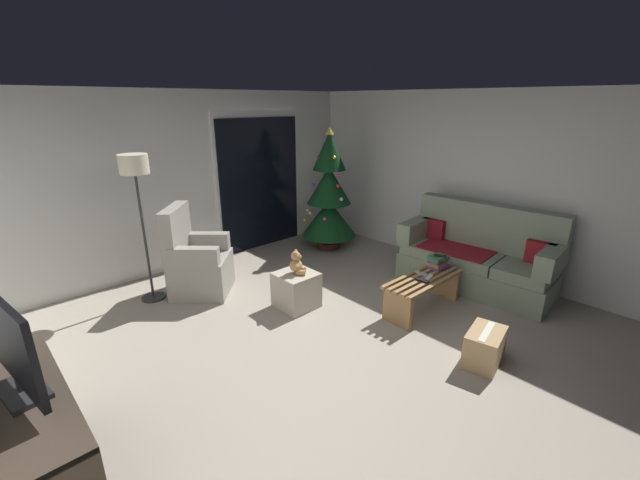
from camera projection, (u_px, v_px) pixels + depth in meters
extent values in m
plane|color=#9E9384|center=(338.00, 344.00, 4.11)|extent=(7.00, 7.00, 0.00)
cube|color=silver|center=(188.00, 181.00, 5.82)|extent=(5.72, 0.12, 2.50)
cube|color=silver|center=(485.00, 185.00, 5.55)|extent=(0.12, 6.00, 2.50)
cube|color=silver|center=(260.00, 181.00, 6.58)|extent=(1.60, 0.02, 2.20)
cube|color=black|center=(260.00, 184.00, 6.59)|extent=(1.50, 0.02, 2.10)
cube|color=gray|center=(473.00, 275.00, 5.32)|extent=(0.90, 1.95, 0.34)
cube|color=gray|center=(525.00, 272.00, 4.83)|extent=(0.72, 0.65, 0.14)
cube|color=gray|center=(475.00, 259.00, 5.22)|extent=(0.72, 0.65, 0.14)
cube|color=gray|center=(431.00, 247.00, 5.62)|extent=(0.72, 0.65, 0.14)
cube|color=gray|center=(488.00, 226.00, 5.33)|extent=(0.34, 1.91, 0.60)
cube|color=gray|center=(552.00, 260.00, 4.61)|extent=(0.77, 0.25, 0.28)
cube|color=gray|center=(417.00, 229.00, 5.73)|extent=(0.77, 0.25, 0.28)
cube|color=maroon|center=(456.00, 249.00, 5.35)|extent=(0.66, 0.94, 0.02)
cube|color=maroon|center=(540.00, 253.00, 4.83)|extent=(0.14, 0.33, 0.28)
cube|color=maroon|center=(434.00, 229.00, 5.73)|extent=(0.14, 0.33, 0.28)
cube|color=#9E7547|center=(438.00, 284.00, 4.55)|extent=(1.10, 0.05, 0.04)
cube|color=#9E7547|center=(431.00, 281.00, 4.61)|extent=(1.10, 0.05, 0.04)
cube|color=#9E7547|center=(424.00, 279.00, 4.67)|extent=(1.10, 0.05, 0.04)
cube|color=#9E7547|center=(418.00, 276.00, 4.73)|extent=(1.10, 0.05, 0.04)
cube|color=#9E7547|center=(411.00, 274.00, 4.79)|extent=(1.10, 0.05, 0.04)
cube|color=#9E7547|center=(397.00, 309.00, 4.42)|extent=(0.05, 0.36, 0.38)
cube|color=#9E7547|center=(445.00, 283.00, 5.05)|extent=(0.05, 0.36, 0.38)
cube|color=silver|center=(429.00, 277.00, 4.63)|extent=(0.16, 0.08, 0.02)
cube|color=black|center=(422.00, 280.00, 4.55)|extent=(0.06, 0.16, 0.02)
cube|color=#ADADB2|center=(422.00, 274.00, 4.74)|extent=(0.05, 0.16, 0.02)
cube|color=#6B3D7A|center=(439.00, 266.00, 4.92)|extent=(0.26, 0.19, 0.03)
cube|color=#B79333|center=(437.00, 264.00, 4.91)|extent=(0.19, 0.15, 0.04)
cube|color=#6B3D7A|center=(438.00, 261.00, 4.90)|extent=(0.24, 0.15, 0.04)
cube|color=#337042|center=(438.00, 258.00, 4.88)|extent=(0.25, 0.20, 0.04)
cube|color=black|center=(440.00, 256.00, 4.87)|extent=(0.13, 0.16, 0.01)
cylinder|color=#4C1E19|center=(329.00, 244.00, 6.81)|extent=(0.36, 0.36, 0.10)
cylinder|color=brown|center=(329.00, 238.00, 6.77)|extent=(0.08, 0.08, 0.12)
cone|color=#0F3819|center=(329.00, 218.00, 6.65)|extent=(0.90, 0.90, 0.60)
cone|color=#0F3819|center=(329.00, 185.00, 6.47)|extent=(0.71, 0.71, 0.60)
cone|color=#0F3819|center=(329.00, 150.00, 6.30)|extent=(0.53, 0.53, 0.60)
sphere|color=red|center=(338.00, 186.00, 6.25)|extent=(0.06, 0.06, 0.06)
sphere|color=white|center=(335.00, 160.00, 6.49)|extent=(0.06, 0.06, 0.06)
sphere|color=blue|center=(325.00, 200.00, 6.90)|extent=(0.06, 0.06, 0.06)
sphere|color=gold|center=(305.00, 220.00, 6.80)|extent=(0.06, 0.06, 0.06)
sphere|color=white|center=(307.00, 210.00, 6.74)|extent=(0.06, 0.06, 0.06)
sphere|color=white|center=(341.00, 199.00, 6.29)|extent=(0.06, 0.06, 0.06)
sphere|color=gold|center=(310.00, 213.00, 6.41)|extent=(0.06, 0.06, 0.06)
sphere|color=#B233A5|center=(338.00, 176.00, 6.24)|extent=(0.06, 0.06, 0.06)
sphere|color=gold|center=(334.00, 157.00, 6.18)|extent=(0.06, 0.06, 0.06)
sphere|color=#B233A5|center=(325.00, 219.00, 6.27)|extent=(0.06, 0.06, 0.06)
sphere|color=blue|center=(313.00, 185.00, 6.55)|extent=(0.06, 0.06, 0.06)
sphere|color=white|center=(340.00, 216.00, 7.01)|extent=(0.06, 0.06, 0.06)
sphere|color=red|center=(319.00, 157.00, 6.30)|extent=(0.06, 0.06, 0.06)
cone|color=#EAD14C|center=(329.00, 130.00, 6.20)|extent=(0.14, 0.14, 0.12)
cube|color=gray|center=(203.00, 281.00, 5.19)|extent=(0.96, 0.96, 0.31)
cube|color=gray|center=(201.00, 263.00, 5.11)|extent=(0.96, 0.96, 0.18)
cube|color=gray|center=(176.00, 232.00, 4.98)|extent=(0.58, 0.60, 0.64)
cube|color=gray|center=(207.00, 241.00, 5.31)|extent=(0.52, 0.50, 0.22)
cube|color=gray|center=(194.00, 256.00, 4.78)|extent=(0.52, 0.50, 0.22)
cylinder|color=#2D2D30|center=(154.00, 297.00, 5.06)|extent=(0.28, 0.28, 0.02)
cylinder|color=#2D2D30|center=(145.00, 238.00, 4.80)|extent=(0.03, 0.03, 1.55)
cylinder|color=beige|center=(134.00, 164.00, 4.52)|extent=(0.32, 0.32, 0.22)
cube|color=#382D23|center=(24.00, 396.00, 2.30)|extent=(0.40, 1.40, 0.04)
cube|color=#382D23|center=(0.00, 464.00, 2.30)|extent=(0.02, 1.40, 0.78)
cube|color=#382D23|center=(20.00, 390.00, 2.89)|extent=(0.40, 0.04, 0.78)
cube|color=#382D23|center=(39.00, 446.00, 2.42)|extent=(0.40, 0.04, 0.74)
cube|color=#382D23|center=(39.00, 446.00, 2.42)|extent=(0.40, 1.33, 0.04)
cube|color=black|center=(23.00, 391.00, 2.29)|extent=(0.25, 0.39, 0.03)
cube|color=black|center=(21.00, 384.00, 2.27)|extent=(0.05, 0.07, 0.06)
cube|color=black|center=(8.00, 340.00, 2.18)|extent=(0.16, 0.84, 0.52)
cube|color=black|center=(12.00, 338.00, 2.19)|extent=(0.12, 0.78, 0.47)
cube|color=#B2A893|center=(296.00, 290.00, 4.80)|extent=(0.44, 0.44, 0.43)
cylinder|color=tan|center=(301.00, 269.00, 4.77)|extent=(0.12, 0.12, 0.06)
cylinder|color=tan|center=(301.00, 273.00, 4.67)|extent=(0.12, 0.12, 0.06)
sphere|color=tan|center=(296.00, 265.00, 4.70)|extent=(0.15, 0.15, 0.15)
sphere|color=tan|center=(296.00, 256.00, 4.66)|extent=(0.11, 0.11, 0.11)
sphere|color=tan|center=(300.00, 257.00, 4.66)|extent=(0.04, 0.04, 0.04)
sphere|color=tan|center=(296.00, 251.00, 4.68)|extent=(0.04, 0.04, 0.04)
sphere|color=tan|center=(295.00, 253.00, 4.61)|extent=(0.04, 0.04, 0.04)
sphere|color=tan|center=(298.00, 262.00, 4.76)|extent=(0.06, 0.06, 0.06)
sphere|color=tan|center=(297.00, 267.00, 4.63)|extent=(0.06, 0.06, 0.06)
cube|color=tan|center=(484.00, 347.00, 3.77)|extent=(0.50, 0.37, 0.33)
cube|color=beige|center=(487.00, 331.00, 3.71)|extent=(0.41, 0.14, 0.00)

